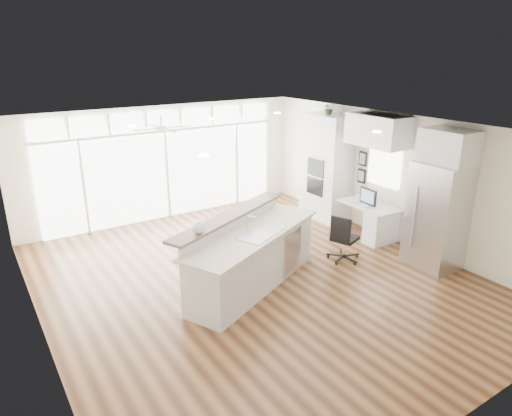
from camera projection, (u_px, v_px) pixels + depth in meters
floor at (256, 280)px, 8.21m from camera, size 7.00×8.00×0.02m
ceiling at (256, 129)px, 7.31m from camera, size 7.00×8.00×0.02m
wall_back at (165, 162)px, 10.92m from camera, size 7.00×0.04×2.70m
wall_front at (474, 318)px, 4.60m from camera, size 7.00×0.04×2.70m
wall_left at (33, 257)px, 5.95m from camera, size 0.04×8.00×2.70m
wall_right at (395, 178)px, 9.57m from camera, size 0.04×8.00×2.70m
glass_wall at (167, 175)px, 10.97m from camera, size 5.80×0.06×2.08m
transom_row at (163, 119)px, 10.53m from camera, size 5.90×0.06×0.40m
desk_window at (384, 166)px, 9.72m from camera, size 0.04×0.85×0.85m
ceiling_fan at (161, 123)px, 9.34m from camera, size 1.16×1.16×0.32m
recessed_lights at (250, 129)px, 7.48m from camera, size 3.40×3.00×0.02m
oven_cabinet at (326, 167)px, 10.85m from camera, size 0.64×1.20×2.50m
desk_nook at (369, 221)px, 9.94m from camera, size 0.72×1.30×0.76m
upper_cabinets at (378, 130)px, 9.31m from camera, size 0.64×1.30×0.64m
refrigerator at (437, 216)px, 8.42m from camera, size 0.76×0.90×2.00m
fridge_cabinet at (449, 146)px, 8.02m from camera, size 0.64×0.90×0.60m
framed_photos at (362, 167)px, 10.26m from camera, size 0.06×0.22×0.80m
kitchen_island at (254, 253)px, 7.81m from camera, size 3.28×2.33×1.22m
rug at (352, 234)px, 10.18m from camera, size 0.91×0.67×0.01m
office_chair at (345, 238)px, 8.82m from camera, size 0.61×0.59×0.93m
fishbowl at (199, 227)px, 7.02m from camera, size 0.27×0.27×0.21m
monitor at (368, 196)px, 9.71m from camera, size 0.11×0.47×0.39m
keyboard at (362, 206)px, 9.68m from camera, size 0.15×0.32×0.02m
potted_plant at (329, 109)px, 10.41m from camera, size 0.28×0.30×0.22m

